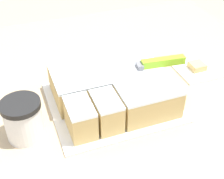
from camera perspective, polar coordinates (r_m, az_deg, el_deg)
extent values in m
cube|color=white|center=(0.89, 0.00, -2.28)|extent=(0.35, 0.31, 0.01)
cube|color=tan|center=(0.91, -1.17, 1.71)|extent=(0.31, 0.16, 0.08)
cube|color=white|center=(0.88, -1.20, 3.91)|extent=(0.31, 0.16, 0.01)
cube|color=tan|center=(0.83, 6.58, -2.21)|extent=(0.16, 0.11, 0.08)
cube|color=white|center=(0.81, 6.79, 0.07)|extent=(0.16, 0.11, 0.01)
cube|color=tan|center=(0.78, -5.80, -5.41)|extent=(0.06, 0.10, 0.08)
cube|color=white|center=(0.75, -5.99, -3.07)|extent=(0.06, 0.10, 0.01)
cube|color=tan|center=(0.80, -0.99, -4.25)|extent=(0.06, 0.10, 0.08)
cube|color=white|center=(0.77, -1.03, -1.93)|extent=(0.06, 0.10, 0.01)
cube|color=silver|center=(0.86, -1.28, 3.13)|extent=(0.21, 0.05, 0.00)
cube|color=slate|center=(0.88, 5.05, 4.32)|extent=(0.02, 0.03, 0.02)
cube|color=#8CCC26|center=(0.90, 9.32, 5.03)|extent=(0.13, 0.04, 0.02)
cylinder|color=white|center=(0.80, -15.83, -5.64)|extent=(0.09, 0.09, 0.09)
cylinder|color=black|center=(0.76, -16.49, -2.70)|extent=(0.10, 0.10, 0.01)
cube|color=white|center=(1.07, 15.19, 3.56)|extent=(0.13, 0.13, 0.01)
cube|color=tan|center=(1.06, 15.30, 4.16)|extent=(0.05, 0.05, 0.02)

